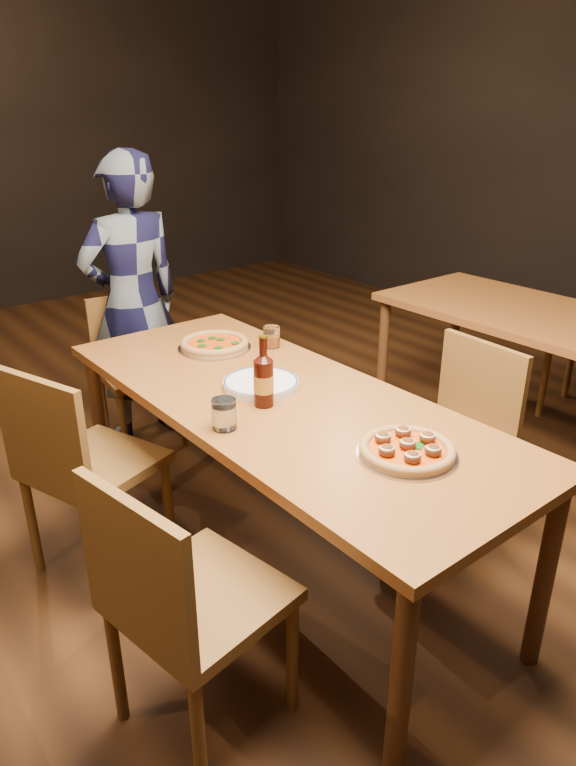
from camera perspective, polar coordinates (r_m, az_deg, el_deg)
ground at (r=2.76m, az=-0.67°, el=-15.49°), size 9.00×9.00×0.00m
room_shell at (r=2.15m, az=-0.93°, el=26.67°), size 9.00×9.00×9.00m
table_main at (r=2.39m, az=-0.75°, el=-2.74°), size 0.80×2.00×0.75m
table_right at (r=3.53m, az=23.78°, el=3.97°), size 0.80×2.00×0.75m
chair_main_nw at (r=1.92m, az=-7.80°, el=-18.25°), size 0.50×0.50×0.92m
chair_main_sw at (r=2.61m, az=-16.88°, el=-6.75°), size 0.56×0.56×0.94m
chair_main_e at (r=2.73m, az=13.72°, el=-5.39°), size 0.45×0.45×0.90m
chair_end at (r=3.54m, az=-13.10°, el=1.00°), size 0.44×0.44×0.84m
pizza_meatball at (r=2.00m, az=10.57°, el=-5.82°), size 0.31×0.31×0.06m
pizza_margherita at (r=2.85m, az=-6.57°, el=3.47°), size 0.32×0.32×0.04m
plate_stack at (r=2.44m, az=-2.42°, el=-0.09°), size 0.29×0.29×0.03m
beer_bottle at (r=2.26m, az=-2.19°, el=0.13°), size 0.07×0.07×0.26m
water_glass at (r=2.12m, az=-5.72°, el=-2.77°), size 0.08×0.08×0.10m
amber_glass at (r=2.84m, az=-1.48°, el=4.14°), size 0.08×0.08×0.09m
diner at (r=3.53m, az=-13.66°, el=6.98°), size 0.57×0.38×1.55m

